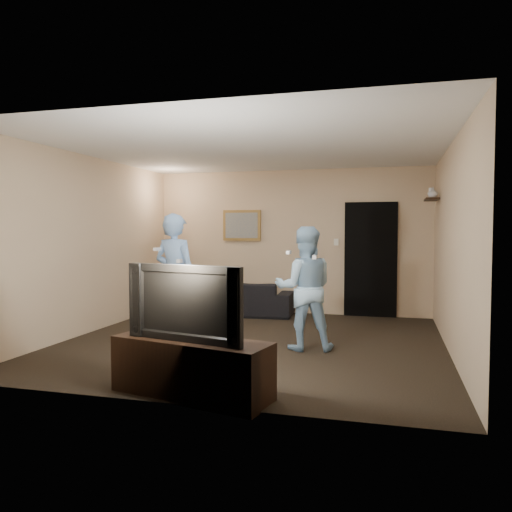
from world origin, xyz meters
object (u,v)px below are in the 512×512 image
(wii_player_right, at_px, (304,288))
(sofa, at_px, (236,298))
(television, at_px, (191,302))
(wii_player_left, at_px, (175,277))
(tv_console, at_px, (192,368))

(wii_player_right, bearing_deg, sofa, 125.42)
(television, bearing_deg, wii_player_left, 130.39)
(television, bearing_deg, sofa, 114.58)
(wii_player_left, height_order, wii_player_right, wii_player_left)
(television, relative_size, wii_player_right, 0.77)
(tv_console, height_order, wii_player_right, wii_player_right)
(tv_console, distance_m, wii_player_left, 2.40)
(television, height_order, wii_player_left, wii_player_left)
(tv_console, xyz_separation_m, wii_player_left, (-1.09, 2.05, 0.62))
(wii_player_right, bearing_deg, television, -109.12)
(television, distance_m, wii_player_left, 2.32)
(sofa, xyz_separation_m, wii_player_right, (1.62, -2.27, 0.48))
(sofa, distance_m, television, 4.43)
(sofa, height_order, wii_player_left, wii_player_left)
(tv_console, bearing_deg, wii_player_left, 130.39)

